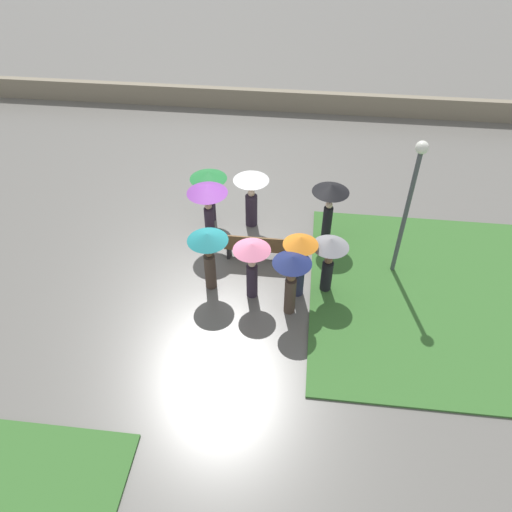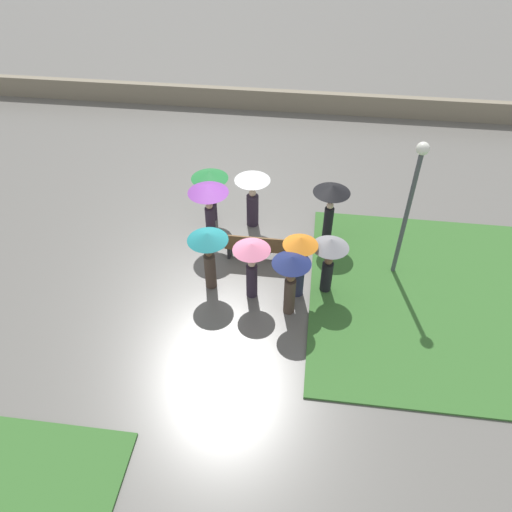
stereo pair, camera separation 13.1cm
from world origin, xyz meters
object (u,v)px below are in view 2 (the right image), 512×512
(lamp_post, at_px, (412,194))
(crowd_person_orange, at_px, (300,256))
(crowd_person_navy, at_px, (291,273))
(crowd_person_grey, at_px, (330,253))
(crowd_person_green, at_px, (210,183))
(crowd_person_white, at_px, (252,190))
(crowd_person_teal, at_px, (208,247))
(crowd_person_pink, at_px, (252,259))
(park_bench, at_px, (255,247))
(crowd_person_purple, at_px, (209,198))
(crowd_person_black, at_px, (331,198))

(lamp_post, xyz_separation_m, crowd_person_orange, (2.66, 1.20, -1.32))
(crowd_person_navy, height_order, crowd_person_grey, crowd_person_navy)
(crowd_person_navy, relative_size, crowd_person_green, 1.07)
(crowd_person_green, bearing_deg, crowd_person_white, -157.96)
(crowd_person_green, bearing_deg, lamp_post, -170.80)
(crowd_person_navy, bearing_deg, crowd_person_teal, 111.75)
(crowd_person_pink, xyz_separation_m, crowd_person_green, (1.73, -3.24, 0.07))
(lamp_post, bearing_deg, crowd_person_orange, 24.35)
(lamp_post, bearing_deg, crowd_person_navy, 33.72)
(crowd_person_white, bearing_deg, crowd_person_pink, 78.91)
(crowd_person_navy, relative_size, crowd_person_white, 1.02)
(crowd_person_navy, bearing_deg, park_bench, 69.23)
(crowd_person_pink, distance_m, crowd_person_orange, 1.23)
(park_bench, distance_m, crowd_person_purple, 1.95)
(crowd_person_pink, bearing_deg, crowd_person_black, 81.84)
(crowd_person_white, xyz_separation_m, crowd_person_purple, (1.14, 0.96, 0.28))
(crowd_person_teal, bearing_deg, crowd_person_purple, -31.77)
(lamp_post, xyz_separation_m, crowd_person_grey, (1.90, 1.00, -1.31))
(crowd_person_navy, xyz_separation_m, crowd_person_purple, (2.58, -2.63, 0.19))
(lamp_post, relative_size, crowd_person_purple, 2.06)
(lamp_post, height_order, crowd_person_orange, lamp_post)
(park_bench, distance_m, crowd_person_grey, 2.47)
(crowd_person_grey, bearing_deg, crowd_person_white, 36.94)
(park_bench, distance_m, crowd_person_navy, 2.42)
(crowd_person_green, bearing_deg, crowd_person_black, -162.09)
(crowd_person_navy, distance_m, crowd_person_orange, 0.71)
(crowd_person_pink, xyz_separation_m, crowd_person_black, (-1.95, -2.63, 0.22))
(crowd_person_grey, xyz_separation_m, crowd_person_orange, (0.76, 0.20, -0.01))
(crowd_person_teal, height_order, crowd_person_grey, crowd_person_teal)
(crowd_person_teal, xyz_separation_m, crowd_person_grey, (-3.13, -0.21, -0.03))
(lamp_post, relative_size, crowd_person_pink, 2.28)
(crowd_person_orange, distance_m, crowd_person_green, 4.21)
(crowd_person_white, relative_size, crowd_person_green, 1.04)
(park_bench, distance_m, crowd_person_teal, 1.89)
(lamp_post, height_order, crowd_person_black, lamp_post)
(crowd_person_pink, xyz_separation_m, crowd_person_purple, (1.54, -2.15, 0.27))
(crowd_person_grey, distance_m, crowd_person_orange, 0.78)
(crowd_person_purple, height_order, crowd_person_grey, crowd_person_purple)
(crowd_person_grey, bearing_deg, crowd_person_pink, 97.62)
(crowd_person_orange, xyz_separation_m, crowd_person_green, (2.93, -3.02, 0.02))
(crowd_person_teal, height_order, crowd_person_purple, crowd_person_purple)
(crowd_person_black, bearing_deg, crowd_person_white, 153.07)
(park_bench, bearing_deg, crowd_person_green, -47.30)
(lamp_post, distance_m, crowd_person_purple, 5.57)
(park_bench, relative_size, crowd_person_purple, 0.88)
(park_bench, xyz_separation_m, crowd_person_green, (1.63, -1.77, 0.90))
(crowd_person_navy, height_order, crowd_person_pink, crowd_person_navy)
(lamp_post, height_order, crowd_person_purple, lamp_post)
(crowd_person_orange, bearing_deg, lamp_post, 25.95)
(crowd_person_teal, xyz_separation_m, crowd_person_orange, (-2.37, -0.01, -0.04))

